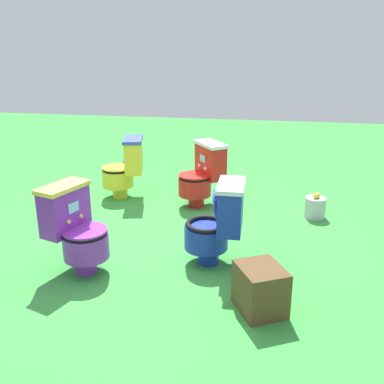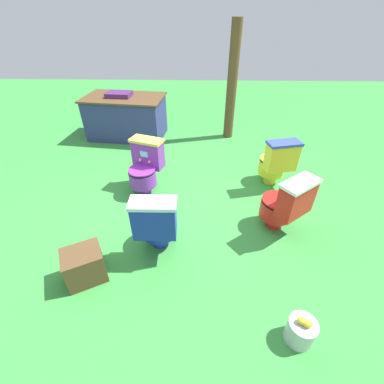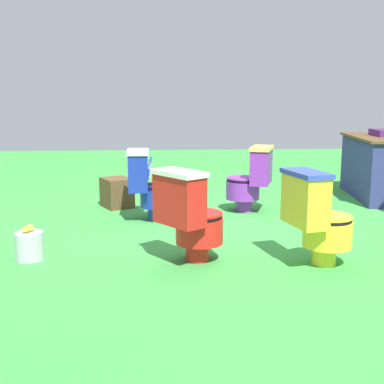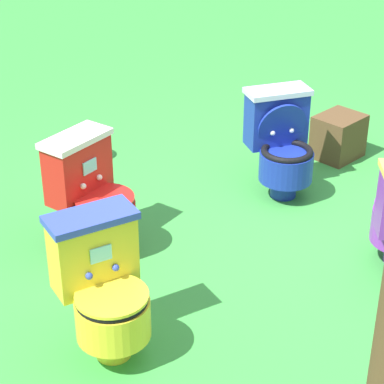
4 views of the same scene
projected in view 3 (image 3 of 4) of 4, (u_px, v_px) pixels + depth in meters
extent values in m
plane|color=green|center=(216.00, 222.00, 5.11)|extent=(14.00, 14.00, 0.00)
cylinder|color=purple|center=(244.00, 205.00, 5.57)|extent=(0.23, 0.23, 0.14)
cylinder|color=purple|center=(243.00, 190.00, 5.55)|extent=(0.47, 0.47, 0.20)
torus|color=black|center=(243.00, 180.00, 5.52)|extent=(0.45, 0.45, 0.04)
cylinder|color=#EACC4C|center=(243.00, 185.00, 5.53)|extent=(0.31, 0.31, 0.01)
cube|color=purple|center=(261.00, 167.00, 5.44)|extent=(0.45, 0.32, 0.37)
cube|color=#EACC4C|center=(262.00, 148.00, 5.40)|extent=(0.48, 0.35, 0.04)
cube|color=#8CE0E5|center=(252.00, 162.00, 5.46)|extent=(0.11, 0.04, 0.08)
cylinder|color=purple|center=(243.00, 178.00, 5.52)|extent=(0.46, 0.46, 0.02)
sphere|color=#EACC4C|center=(251.00, 172.00, 5.41)|extent=(0.04, 0.04, 0.04)
sphere|color=#EACC4C|center=(253.00, 170.00, 5.55)|extent=(0.04, 0.04, 0.04)
cylinder|color=yellow|center=(324.00, 255.00, 3.82)|extent=(0.22, 0.22, 0.14)
cylinder|color=yellow|center=(327.00, 233.00, 3.79)|extent=(0.44, 0.44, 0.20)
torus|color=black|center=(328.00, 219.00, 3.77)|extent=(0.42, 0.42, 0.04)
cylinder|color=#3347B2|center=(328.00, 226.00, 3.78)|extent=(0.29, 0.29, 0.01)
cube|color=yellow|center=(305.00, 201.00, 3.69)|extent=(0.44, 0.28, 0.37)
cube|color=#3347B2|center=(306.00, 173.00, 3.65)|extent=(0.47, 0.31, 0.04)
cube|color=#8CE0E5|center=(318.00, 193.00, 3.70)|extent=(0.11, 0.03, 0.08)
cylinder|color=yellow|center=(328.00, 216.00, 3.77)|extent=(0.43, 0.43, 0.02)
sphere|color=#3347B2|center=(313.00, 205.00, 3.79)|extent=(0.04, 0.04, 0.04)
sphere|color=#3347B2|center=(323.00, 208.00, 3.66)|extent=(0.04, 0.04, 0.04)
cylinder|color=#192D9E|center=(157.00, 213.00, 5.18)|extent=(0.18, 0.18, 0.14)
cylinder|color=#192D9E|center=(158.00, 197.00, 5.15)|extent=(0.38, 0.38, 0.20)
torus|color=black|center=(158.00, 186.00, 5.13)|extent=(0.36, 0.36, 0.04)
cylinder|color=silver|center=(158.00, 191.00, 5.14)|extent=(0.24, 0.24, 0.01)
cube|color=#192D9E|center=(138.00, 172.00, 5.09)|extent=(0.41, 0.20, 0.37)
cube|color=silver|center=(138.00, 152.00, 5.05)|extent=(0.44, 0.22, 0.04)
cube|color=#8CE0E5|center=(148.00, 167.00, 5.09)|extent=(0.11, 0.01, 0.08)
cylinder|color=#192D9E|center=(148.00, 173.00, 5.10)|extent=(0.35, 0.10, 0.35)
sphere|color=silver|center=(149.00, 176.00, 5.17)|extent=(0.04, 0.04, 0.04)
sphere|color=silver|center=(149.00, 178.00, 5.04)|extent=(0.04, 0.04, 0.04)
cylinder|color=red|center=(197.00, 252.00, 3.90)|extent=(0.25, 0.25, 0.14)
cylinder|color=red|center=(199.00, 230.00, 3.88)|extent=(0.52, 0.52, 0.20)
torus|color=black|center=(199.00, 216.00, 3.86)|extent=(0.50, 0.50, 0.04)
cylinder|color=white|center=(199.00, 223.00, 3.87)|extent=(0.34, 0.34, 0.01)
cube|color=red|center=(179.00, 200.00, 3.70)|extent=(0.44, 0.40, 0.37)
cube|color=white|center=(179.00, 173.00, 3.67)|extent=(0.48, 0.43, 0.04)
cube|color=#8CE0E5|center=(190.00, 192.00, 3.76)|extent=(0.09, 0.07, 0.08)
cylinder|color=red|center=(199.00, 213.00, 3.86)|extent=(0.50, 0.50, 0.02)
sphere|color=white|center=(184.00, 203.00, 3.83)|extent=(0.04, 0.04, 0.04)
sphere|color=white|center=(196.00, 206.00, 3.73)|extent=(0.04, 0.04, 0.04)
cube|color=brown|center=(117.00, 193.00, 5.77)|extent=(0.45, 0.42, 0.34)
cylinder|color=#B7B7BF|center=(30.00, 246.00, 3.92)|extent=(0.22, 0.22, 0.22)
ellipsoid|color=yellow|center=(29.00, 228.00, 3.90)|extent=(0.07, 0.05, 0.05)
ellipsoid|color=yellow|center=(30.00, 228.00, 3.91)|extent=(0.07, 0.05, 0.05)
ellipsoid|color=yellow|center=(26.00, 229.00, 3.87)|extent=(0.07, 0.05, 0.05)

